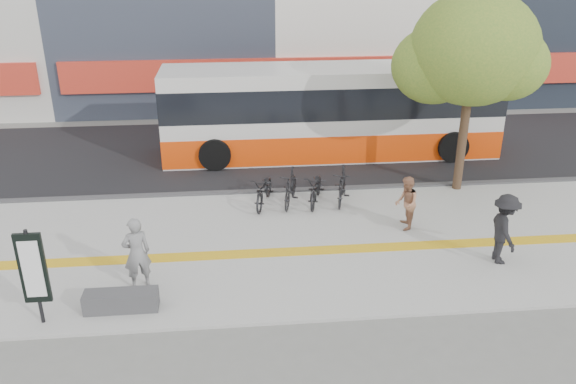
{
  "coord_description": "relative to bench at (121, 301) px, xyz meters",
  "views": [
    {
      "loc": [
        -0.01,
        -12.24,
        7.57
      ],
      "look_at": [
        1.38,
        2.0,
        1.35
      ],
      "focal_mm": 36.34,
      "sensor_mm": 36.0,
      "label": 1
    }
  ],
  "objects": [
    {
      "name": "tactile_strip",
      "position": [
        2.6,
        2.2,
        -0.22
      ],
      "size": [
        40.0,
        0.45,
        0.01
      ],
      "primitive_type": "cube",
      "color": "gold",
      "rests_on": "sidewalk"
    },
    {
      "name": "ground",
      "position": [
        2.6,
        1.2,
        -0.3
      ],
      "size": [
        120.0,
        120.0,
        0.0
      ],
      "primitive_type": "plane",
      "color": "slate",
      "rests_on": "ground"
    },
    {
      "name": "curb",
      "position": [
        2.6,
        6.2,
        -0.23
      ],
      "size": [
        40.0,
        0.25,
        0.14
      ],
      "primitive_type": "cube",
      "color": "#363739",
      "rests_on": "ground"
    },
    {
      "name": "street",
      "position": [
        2.6,
        10.2,
        -0.28
      ],
      "size": [
        40.0,
        8.0,
        0.06
      ],
      "primitive_type": "cube",
      "color": "black",
      "rests_on": "ground"
    },
    {
      "name": "pedestrian_dark",
      "position": [
        9.16,
        1.21,
        0.69
      ],
      "size": [
        0.77,
        1.23,
        1.82
      ],
      "primitive_type": "imported",
      "rotation": [
        0.0,
        0.0,
        1.49
      ],
      "color": "black",
      "rests_on": "sidewalk"
    },
    {
      "name": "seated_woman",
      "position": [
        0.27,
        0.93,
        0.66
      ],
      "size": [
        0.75,
        0.63,
        1.76
      ],
      "primitive_type": "imported",
      "rotation": [
        0.0,
        0.0,
        3.52
      ],
      "color": "black",
      "rests_on": "sidewalk"
    },
    {
      "name": "street_tree",
      "position": [
        9.78,
        6.02,
        4.21
      ],
      "size": [
        4.4,
        3.8,
        6.31
      ],
      "color": "#362318",
      "rests_on": "sidewalk"
    },
    {
      "name": "pedestrian_tan",
      "position": [
        7.29,
        3.26,
        0.54
      ],
      "size": [
        0.68,
        0.82,
        1.53
      ],
      "primitive_type": "imported",
      "rotation": [
        0.0,
        0.0,
        -1.72
      ],
      "color": "#9B694D",
      "rests_on": "sidewalk"
    },
    {
      "name": "bicycle_row",
      "position": [
        4.62,
        5.2,
        0.29
      ],
      "size": [
        3.46,
        1.99,
        1.1
      ],
      "color": "black",
      "rests_on": "sidewalk"
    },
    {
      "name": "sidewalk",
      "position": [
        2.6,
        2.7,
        -0.27
      ],
      "size": [
        40.0,
        7.0,
        0.08
      ],
      "primitive_type": "cube",
      "color": "gray",
      "rests_on": "ground"
    },
    {
      "name": "bench",
      "position": [
        0.0,
        0.0,
        0.0
      ],
      "size": [
        1.6,
        0.45,
        0.45
      ],
      "primitive_type": "cube",
      "color": "#363739",
      "rests_on": "sidewalk"
    },
    {
      "name": "bus",
      "position": [
        6.22,
        9.7,
        1.3
      ],
      "size": [
        12.34,
        2.93,
        3.29
      ],
      "color": "beige",
      "rests_on": "street"
    },
    {
      "name": "signboard",
      "position": [
        -1.6,
        -0.31,
        1.06
      ],
      "size": [
        0.55,
        0.1,
        2.2
      ],
      "color": "black",
      "rests_on": "sidewalk"
    }
  ]
}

